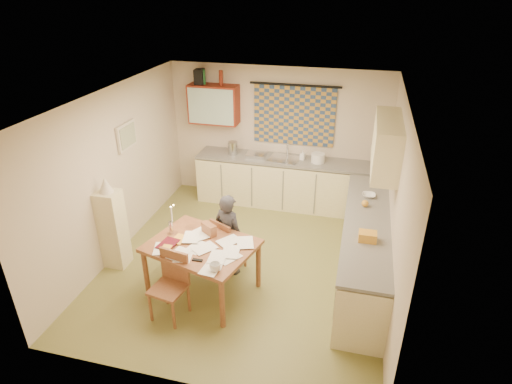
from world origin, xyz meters
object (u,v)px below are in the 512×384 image
(counter_right, at_px, (364,250))
(dining_table, at_px, (203,267))
(stove, at_px, (361,297))
(person, at_px, (229,234))
(shelf_stand, at_px, (113,229))
(chair_far, at_px, (229,253))
(counter_back, at_px, (286,183))

(counter_right, bearing_deg, dining_table, -157.83)
(stove, xyz_separation_m, person, (-1.87, 0.67, 0.19))
(counter_right, xyz_separation_m, stove, (0.00, -1.01, -0.02))
(stove, xyz_separation_m, shelf_stand, (-3.54, 0.42, 0.17))
(stove, relative_size, chair_far, 1.04)
(chair_far, distance_m, shelf_stand, 1.71)
(chair_far, xyz_separation_m, person, (0.03, -0.06, 0.36))
(person, bearing_deg, chair_far, -42.52)
(counter_back, distance_m, chair_far, 2.20)
(counter_right, xyz_separation_m, chair_far, (-1.90, -0.27, -0.19))
(stove, relative_size, dining_table, 0.56)
(counter_back, xyz_separation_m, shelf_stand, (-2.08, -2.46, 0.15))
(counter_right, bearing_deg, person, -169.87)
(shelf_stand, bearing_deg, dining_table, -10.09)
(shelf_stand, bearing_deg, person, 8.61)
(person, distance_m, shelf_stand, 1.69)
(counter_back, xyz_separation_m, counter_right, (1.46, -1.87, -0.00))
(person, bearing_deg, shelf_stand, 29.41)
(counter_back, distance_m, stove, 3.23)
(shelf_stand, bearing_deg, counter_back, 49.75)
(stove, distance_m, dining_table, 2.09)
(counter_right, relative_size, person, 2.38)
(counter_right, xyz_separation_m, dining_table, (-2.08, -0.85, -0.07))
(counter_back, height_order, counter_right, same)
(dining_table, distance_m, shelf_stand, 1.50)
(stove, bearing_deg, dining_table, 175.60)
(shelf_stand, bearing_deg, counter_right, 9.41)
(counter_right, height_order, stove, counter_right)
(counter_right, bearing_deg, counter_back, 127.85)
(stove, height_order, dining_table, stove)
(stove, bearing_deg, counter_right, 90.00)
(dining_table, bearing_deg, counter_back, 92.55)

